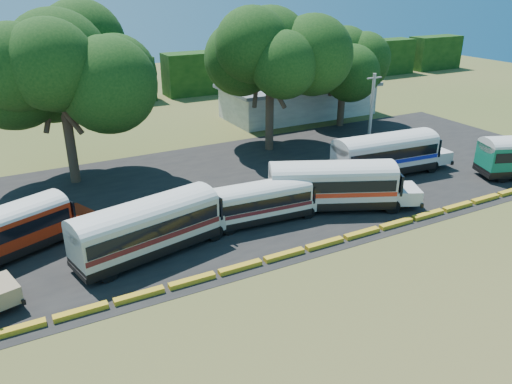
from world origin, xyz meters
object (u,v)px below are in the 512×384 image
bus_cream_west (150,224)px  bus_white_red (335,183)px  tree_west (58,61)px  bus_red (4,230)px

bus_cream_west → bus_white_red: bus_white_red is taller
bus_white_red → tree_west: bearing=161.8°
bus_red → bus_cream_west: size_ratio=0.89×
bus_cream_west → bus_red: bearing=142.0°
bus_cream_west → bus_white_red: (13.88, 0.15, 0.02)m
tree_west → bus_red: bearing=-117.9°
tree_west → bus_white_red: bearing=-42.5°
bus_red → bus_cream_west: bus_cream_west is taller
bus_cream_west → tree_west: 16.80m
bus_red → tree_west: (5.81, 10.97, 8.04)m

